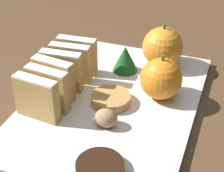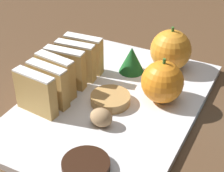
% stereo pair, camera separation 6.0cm
% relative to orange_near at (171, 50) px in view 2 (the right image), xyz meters
% --- Properties ---
extents(ground_plane, '(6.00, 6.00, 0.00)m').
position_rel_orange_near_xyz_m(ground_plane, '(-0.05, -0.15, -0.05)').
color(ground_plane, '#513823').
extents(serving_platter, '(0.27, 0.39, 0.01)m').
position_rel_orange_near_xyz_m(serving_platter, '(-0.05, -0.15, -0.04)').
color(serving_platter, white).
rests_on(serving_platter, ground_plane).
extents(stollen_slice_front, '(0.07, 0.03, 0.07)m').
position_rel_orange_near_xyz_m(stollen_slice_front, '(-0.14, -0.22, -0.00)').
color(stollen_slice_front, tan).
rests_on(stollen_slice_front, serving_platter).
extents(stollen_slice_second, '(0.07, 0.03, 0.07)m').
position_rel_orange_near_xyz_m(stollen_slice_second, '(-0.14, -0.19, -0.00)').
color(stollen_slice_second, tan).
rests_on(stollen_slice_second, serving_platter).
extents(stollen_slice_third, '(0.07, 0.03, 0.07)m').
position_rel_orange_near_xyz_m(stollen_slice_third, '(-0.14, -0.17, -0.00)').
color(stollen_slice_third, tan).
rests_on(stollen_slice_third, serving_platter).
extents(stollen_slice_fourth, '(0.07, 0.02, 0.07)m').
position_rel_orange_near_xyz_m(stollen_slice_fourth, '(-0.14, -0.14, -0.00)').
color(stollen_slice_fourth, tan).
rests_on(stollen_slice_fourth, serving_platter).
extents(stollen_slice_fifth, '(0.07, 0.03, 0.07)m').
position_rel_orange_near_xyz_m(stollen_slice_fifth, '(-0.14, -0.11, -0.00)').
color(stollen_slice_fifth, tan).
rests_on(stollen_slice_fifth, serving_platter).
extents(stollen_slice_sixth, '(0.07, 0.02, 0.07)m').
position_rel_orange_near_xyz_m(stollen_slice_sixth, '(-0.14, -0.08, -0.00)').
color(stollen_slice_sixth, tan).
rests_on(stollen_slice_sixth, serving_platter).
extents(orange_near, '(0.08, 0.08, 0.08)m').
position_rel_orange_near_xyz_m(orange_near, '(0.00, 0.00, 0.00)').
color(orange_near, orange).
rests_on(orange_near, serving_platter).
extents(orange_far, '(0.07, 0.07, 0.08)m').
position_rel_orange_near_xyz_m(orange_far, '(0.02, -0.10, -0.00)').
color(orange_far, orange).
rests_on(orange_far, serving_platter).
extents(walnut, '(0.04, 0.03, 0.03)m').
position_rel_orange_near_xyz_m(walnut, '(-0.03, -0.21, -0.02)').
color(walnut, tan).
rests_on(walnut, serving_platter).
extents(chocolate_cookie, '(0.06, 0.06, 0.01)m').
position_rel_orange_near_xyz_m(chocolate_cookie, '(-0.01, -0.30, -0.03)').
color(chocolate_cookie, black).
rests_on(chocolate_cookie, serving_platter).
extents(gingerbread_cookie, '(0.07, 0.07, 0.02)m').
position_rel_orange_near_xyz_m(gingerbread_cookie, '(-0.05, -0.15, -0.03)').
color(gingerbread_cookie, tan).
rests_on(gingerbread_cookie, serving_platter).
extents(evergreen_sprig, '(0.05, 0.05, 0.05)m').
position_rel_orange_near_xyz_m(evergreen_sprig, '(-0.06, -0.04, -0.01)').
color(evergreen_sprig, '#195623').
rests_on(evergreen_sprig, serving_platter).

